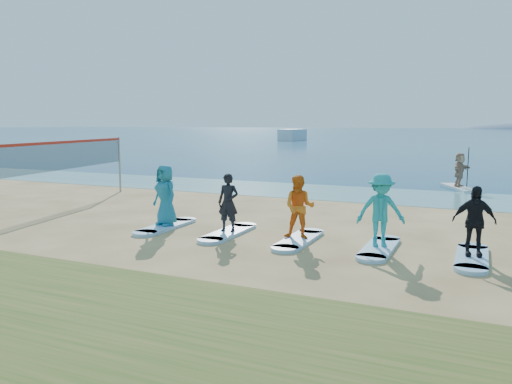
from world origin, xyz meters
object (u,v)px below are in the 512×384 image
at_px(surfboard_2, 299,240).
at_px(student_3, 381,210).
at_px(surfboard_1, 228,233).
at_px(volleyball_net, 57,157).
at_px(student_4, 474,221).
at_px(student_2, 299,207).
at_px(surfboard_3, 379,248).
at_px(student_0, 165,195).
at_px(boat_offshore_a, 292,140).
at_px(surfboard_4, 472,257).
at_px(paddleboarder, 460,170).
at_px(paddleboard, 459,188).
at_px(surfboard_0, 166,226).
at_px(student_1, 228,203).

bearing_deg(surfboard_2, student_3, 0.00).
bearing_deg(student_3, surfboard_1, 158.52).
relative_size(volleyball_net, student_4, 5.48).
bearing_deg(volleyball_net, student_2, -7.89).
xyz_separation_m(student_2, surfboard_3, (2.12, 0.00, -0.89)).
height_order(student_0, student_4, student_0).
relative_size(boat_offshore_a, surfboard_2, 3.32).
bearing_deg(surfboard_4, student_0, 180.00).
bearing_deg(paddleboarder, student_2, -175.11).
relative_size(volleyball_net, surfboard_1, 4.06).
bearing_deg(surfboard_4, student_4, 0.00).
relative_size(volleyball_net, boat_offshore_a, 1.22).
xyz_separation_m(boat_offshore_a, student_0, (23.10, -73.49, 1.00)).
bearing_deg(student_2, volleyball_net, 162.26).
xyz_separation_m(paddleboard, student_3, (-1.26, -13.25, 0.94)).
xyz_separation_m(volleyball_net, paddleboarder, (13.30, 11.87, -0.98)).
xyz_separation_m(student_2, student_4, (4.24, 0.00, -0.03)).
xyz_separation_m(surfboard_0, surfboard_3, (6.36, 0.00, 0.00)).
bearing_deg(surfboard_3, volleyball_net, 173.49).
distance_m(paddleboard, paddleboarder, 0.87).
distance_m(student_0, surfboard_1, 2.32).
bearing_deg(surfboard_2, student_2, 0.00).
distance_m(student_0, surfboard_2, 4.34).
bearing_deg(student_2, surfboard_3, -9.85).
bearing_deg(student_2, paddleboarder, 65.82).
bearing_deg(paddleboarder, surfboard_0, 169.30).
bearing_deg(student_4, student_0, 169.49).
distance_m(student_0, student_3, 6.36).
bearing_deg(student_0, surfboard_4, 18.64).
height_order(surfboard_1, surfboard_2, same).
height_order(surfboard_3, surfboard_4, same).
relative_size(volleyball_net, surfboard_0, 4.06).
bearing_deg(student_1, surfboard_2, -5.41).
xyz_separation_m(surfboard_2, student_4, (4.24, 0.00, 0.86)).
relative_size(boat_offshore_a, surfboard_0, 3.32).
relative_size(student_0, surfboard_3, 0.82).
bearing_deg(surfboard_1, volleyball_net, 170.00).
bearing_deg(paddleboarder, surfboard_1, 176.66).
bearing_deg(volleyball_net, student_3, -6.51).
xyz_separation_m(surfboard_1, surfboard_4, (6.36, 0.00, 0.00)).
distance_m(student_0, student_4, 8.48).
relative_size(paddleboard, surfboard_1, 1.36).
bearing_deg(surfboard_3, student_2, 180.00).
relative_size(student_1, student_3, 0.90).
relative_size(boat_offshore_a, student_2, 4.33).
distance_m(volleyball_net, student_3, 12.15).
distance_m(paddleboard, student_0, 15.31).
height_order(surfboard_4, student_4, student_4).
distance_m(paddleboarder, student_3, 13.31).
xyz_separation_m(surfboard_0, surfboard_2, (4.24, 0.00, 0.00)).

